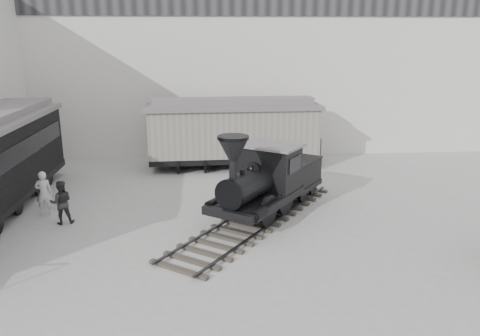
{
  "coord_description": "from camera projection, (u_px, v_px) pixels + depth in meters",
  "views": [
    {
      "loc": [
        -0.73,
        -13.52,
        6.71
      ],
      "look_at": [
        0.43,
        3.62,
        2.0
      ],
      "focal_mm": 35.0,
      "sensor_mm": 36.0,
      "label": 1
    }
  ],
  "objects": [
    {
      "name": "north_wall",
      "position": [
        220.0,
        60.0,
        27.77
      ],
      "size": [
        34.0,
        2.51,
        11.0
      ],
      "color": "silver",
      "rests_on": "ground"
    },
    {
      "name": "boxcar",
      "position": [
        233.0,
        131.0,
        25.09
      ],
      "size": [
        9.33,
        3.29,
        3.77
      ],
      "rotation": [
        0.0,
        0.0,
        0.05
      ],
      "color": "black",
      "rests_on": "ground"
    },
    {
      "name": "visitor_b",
      "position": [
        61.0,
        202.0,
        17.51
      ],
      "size": [
        0.95,
        0.83,
        1.67
      ],
      "primitive_type": "imported",
      "rotation": [
        0.0,
        0.0,
        3.41
      ],
      "color": "#2B2B2B",
      "rests_on": "ground"
    },
    {
      "name": "visitor_a",
      "position": [
        44.0,
        193.0,
        18.43
      ],
      "size": [
        0.7,
        0.51,
        1.77
      ],
      "primitive_type": "imported",
      "rotation": [
        0.0,
        0.0,
        3.29
      ],
      "color": "silver",
      "rests_on": "ground"
    },
    {
      "name": "ground",
      "position": [
        234.0,
        259.0,
        14.83
      ],
      "size": [
        90.0,
        90.0,
        0.0
      ],
      "primitive_type": "plane",
      "color": "#9E9E9B"
    },
    {
      "name": "locomotive",
      "position": [
        265.0,
        184.0,
        18.22
      ],
      "size": [
        7.51,
        9.35,
        3.51
      ],
      "rotation": [
        0.0,
        0.0,
        -0.62
      ],
      "color": "#3E342E",
      "rests_on": "ground"
    }
  ]
}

